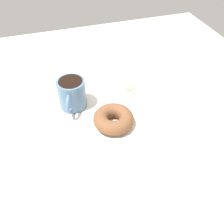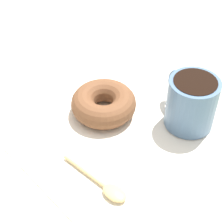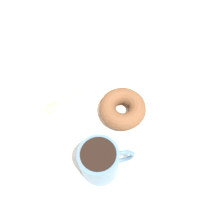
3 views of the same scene
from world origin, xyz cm
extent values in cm
cube|color=beige|center=(0.00, 0.00, -1.00)|extent=(120.00, 120.00, 2.00)
cube|color=white|center=(2.42, 1.98, 0.15)|extent=(32.64, 32.64, 0.30)
cylinder|color=slate|center=(-6.54, 10.22, 4.45)|extent=(7.71, 7.71, 8.29)
cylinder|color=black|center=(-6.54, 10.22, 8.39)|extent=(6.51, 6.51, 0.60)
torus|color=slate|center=(-8.00, 6.16, 4.45)|extent=(2.73, 5.52, 5.55)
torus|color=brown|center=(2.02, -0.54, 2.22)|extent=(10.59, 10.59, 3.83)
ellipsoid|color=#D8B772|center=(11.45, 12.84, 0.75)|extent=(2.82, 3.87, 0.90)
cylinder|color=#D8B772|center=(12.09, 7.62, 0.58)|extent=(1.62, 8.76, 0.56)
camera|label=1|loc=(-12.15, -43.97, 47.90)|focal=40.00mm
camera|label=2|loc=(30.74, 34.41, 42.46)|focal=60.00mm
camera|label=3|loc=(-20.42, 15.74, 50.67)|focal=40.00mm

